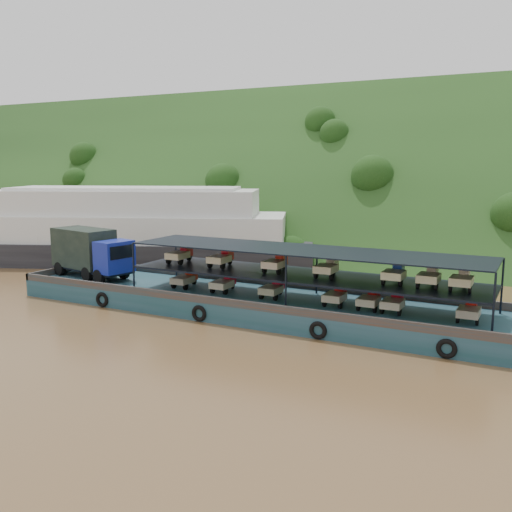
% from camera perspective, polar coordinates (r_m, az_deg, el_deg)
% --- Properties ---
extents(ground, '(160.00, 160.00, 0.00)m').
position_cam_1_polar(ground, '(38.73, 0.58, -5.53)').
color(ground, brown).
rests_on(ground, ground).
extents(hillside, '(140.00, 39.60, 39.60)m').
position_cam_1_polar(hillside, '(72.12, 13.64, 1.11)').
color(hillside, '#1B3513').
rests_on(hillside, ground).
extents(cargo_barge, '(35.07, 7.18, 4.90)m').
position_cam_1_polar(cargo_barge, '(38.69, -2.29, -3.68)').
color(cargo_barge, '#123C41').
rests_on(cargo_barge, ground).
extents(passenger_ferry, '(38.03, 22.88, 7.55)m').
position_cam_1_polar(passenger_ferry, '(58.98, -12.75, 2.59)').
color(passenger_ferry, black).
rests_on(passenger_ferry, ground).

